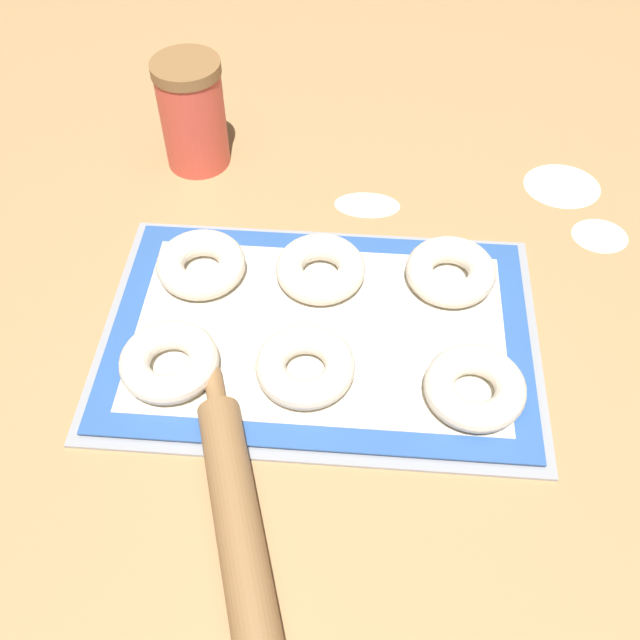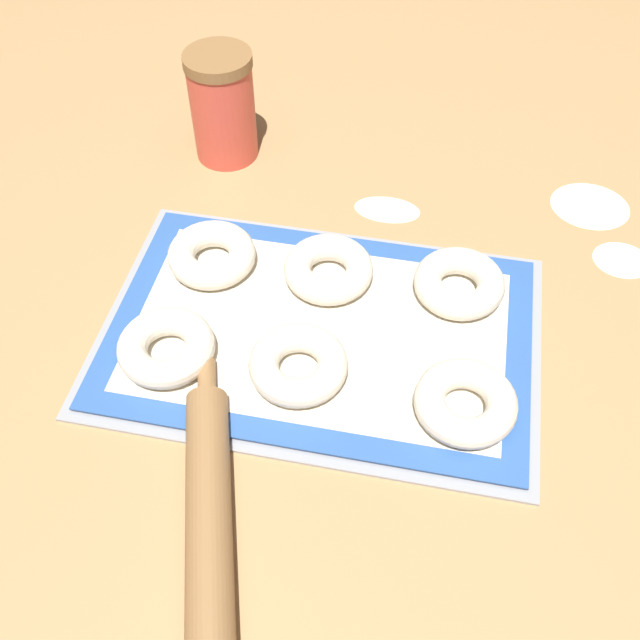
{
  "view_description": "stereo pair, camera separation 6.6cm",
  "coord_description": "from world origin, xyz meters",
  "px_view_note": "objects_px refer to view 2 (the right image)",
  "views": [
    {
      "loc": [
        0.05,
        -0.54,
        0.69
      ],
      "look_at": [
        0.01,
        0.02,
        0.03
      ],
      "focal_mm": 42.0,
      "sensor_mm": 36.0,
      "label": 1
    },
    {
      "loc": [
        0.11,
        -0.53,
        0.69
      ],
      "look_at": [
        0.01,
        0.02,
        0.03
      ],
      "focal_mm": 42.0,
      "sensor_mm": 36.0,
      "label": 2
    }
  ],
  "objects_px": {
    "bagel_front_right": "(465,402)",
    "bagel_back_left": "(212,255)",
    "rolling_pin": "(209,523)",
    "bagel_front_center": "(298,364)",
    "flour_canister": "(223,106)",
    "bagel_front_left": "(166,347)",
    "bagel_back_center": "(330,269)",
    "bagel_back_right": "(459,283)",
    "baking_tray": "(320,333)"
  },
  "relations": [
    {
      "from": "bagel_front_left",
      "to": "bagel_front_right",
      "type": "height_order",
      "value": "same"
    },
    {
      "from": "bagel_front_right",
      "to": "flour_canister",
      "type": "height_order",
      "value": "flour_canister"
    },
    {
      "from": "bagel_front_right",
      "to": "flour_canister",
      "type": "distance_m",
      "value": 0.55
    },
    {
      "from": "bagel_back_left",
      "to": "bagel_back_right",
      "type": "bearing_deg",
      "value": 2.14
    },
    {
      "from": "bagel_front_center",
      "to": "bagel_back_left",
      "type": "relative_size",
      "value": 1.0
    },
    {
      "from": "baking_tray",
      "to": "bagel_back_right",
      "type": "relative_size",
      "value": 4.65
    },
    {
      "from": "flour_canister",
      "to": "rolling_pin",
      "type": "distance_m",
      "value": 0.6
    },
    {
      "from": "bagel_back_center",
      "to": "bagel_back_right",
      "type": "xyz_separation_m",
      "value": [
        0.16,
        0.01,
        0.0
      ]
    },
    {
      "from": "bagel_back_left",
      "to": "bagel_back_center",
      "type": "bearing_deg",
      "value": 1.5
    },
    {
      "from": "baking_tray",
      "to": "bagel_back_left",
      "type": "height_order",
      "value": "bagel_back_left"
    },
    {
      "from": "flour_canister",
      "to": "rolling_pin",
      "type": "relative_size",
      "value": 0.43
    },
    {
      "from": "bagel_front_center",
      "to": "bagel_back_center",
      "type": "relative_size",
      "value": 1.0
    },
    {
      "from": "bagel_front_left",
      "to": "bagel_back_left",
      "type": "distance_m",
      "value": 0.15
    },
    {
      "from": "bagel_front_left",
      "to": "bagel_back_right",
      "type": "height_order",
      "value": "same"
    },
    {
      "from": "baking_tray",
      "to": "bagel_front_left",
      "type": "height_order",
      "value": "bagel_front_left"
    },
    {
      "from": "bagel_front_left",
      "to": "bagel_front_center",
      "type": "height_order",
      "value": "same"
    },
    {
      "from": "bagel_front_right",
      "to": "baking_tray",
      "type": "bearing_deg",
      "value": 154.71
    },
    {
      "from": "flour_canister",
      "to": "bagel_front_right",
      "type": "bearing_deg",
      "value": -46.64
    },
    {
      "from": "baking_tray",
      "to": "bagel_back_right",
      "type": "bearing_deg",
      "value": 30.35
    },
    {
      "from": "baking_tray",
      "to": "bagel_back_left",
      "type": "relative_size",
      "value": 4.65
    },
    {
      "from": "bagel_front_right",
      "to": "bagel_back_left",
      "type": "xyz_separation_m",
      "value": [
        -0.33,
        0.16,
        0.0
      ]
    },
    {
      "from": "bagel_front_center",
      "to": "bagel_back_left",
      "type": "height_order",
      "value": "same"
    },
    {
      "from": "bagel_front_center",
      "to": "bagel_back_center",
      "type": "bearing_deg",
      "value": 87.41
    },
    {
      "from": "bagel_front_left",
      "to": "rolling_pin",
      "type": "bearing_deg",
      "value": -60.9
    },
    {
      "from": "bagel_back_center",
      "to": "flour_canister",
      "type": "height_order",
      "value": "flour_canister"
    },
    {
      "from": "bagel_front_right",
      "to": "bagel_back_center",
      "type": "relative_size",
      "value": 1.0
    },
    {
      "from": "baking_tray",
      "to": "bagel_front_right",
      "type": "distance_m",
      "value": 0.19
    },
    {
      "from": "bagel_front_center",
      "to": "flour_canister",
      "type": "xyz_separation_m",
      "value": [
        -0.19,
        0.39,
        0.05
      ]
    },
    {
      "from": "baking_tray",
      "to": "rolling_pin",
      "type": "xyz_separation_m",
      "value": [
        -0.06,
        -0.26,
        0.02
      ]
    },
    {
      "from": "bagel_back_left",
      "to": "bagel_back_right",
      "type": "relative_size",
      "value": 1.0
    },
    {
      "from": "rolling_pin",
      "to": "baking_tray",
      "type": "bearing_deg",
      "value": 78.05
    },
    {
      "from": "bagel_front_right",
      "to": "rolling_pin",
      "type": "xyz_separation_m",
      "value": [
        -0.23,
        -0.18,
        -0.01
      ]
    },
    {
      "from": "flour_canister",
      "to": "bagel_front_left",
      "type": "bearing_deg",
      "value": -84.06
    },
    {
      "from": "bagel_front_right",
      "to": "bagel_back_center",
      "type": "bearing_deg",
      "value": 137.25
    },
    {
      "from": "baking_tray",
      "to": "rolling_pin",
      "type": "bearing_deg",
      "value": -101.95
    },
    {
      "from": "flour_canister",
      "to": "bagel_back_left",
      "type": "bearing_deg",
      "value": -78.42
    },
    {
      "from": "bagel_back_left",
      "to": "bagel_front_left",
      "type": "bearing_deg",
      "value": -93.13
    },
    {
      "from": "bagel_front_left",
      "to": "bagel_back_right",
      "type": "distance_m",
      "value": 0.36
    },
    {
      "from": "bagel_front_center",
      "to": "bagel_back_right",
      "type": "height_order",
      "value": "same"
    },
    {
      "from": "bagel_back_left",
      "to": "bagel_back_center",
      "type": "height_order",
      "value": "same"
    },
    {
      "from": "baking_tray",
      "to": "flour_canister",
      "type": "relative_size",
      "value": 3.22
    },
    {
      "from": "bagel_back_center",
      "to": "flour_canister",
      "type": "distance_m",
      "value": 0.31
    },
    {
      "from": "bagel_front_right",
      "to": "bagel_front_center",
      "type": "bearing_deg",
      "value": 175.54
    },
    {
      "from": "baking_tray",
      "to": "bagel_front_right",
      "type": "xyz_separation_m",
      "value": [
        0.17,
        -0.08,
        0.02
      ]
    },
    {
      "from": "baking_tray",
      "to": "bagel_back_center",
      "type": "height_order",
      "value": "bagel_back_center"
    },
    {
      "from": "bagel_back_right",
      "to": "rolling_pin",
      "type": "xyz_separation_m",
      "value": [
        -0.21,
        -0.35,
        -0.01
      ]
    },
    {
      "from": "bagel_front_center",
      "to": "flour_canister",
      "type": "distance_m",
      "value": 0.43
    },
    {
      "from": "rolling_pin",
      "to": "bagel_back_right",
      "type": "bearing_deg",
      "value": 59.34
    },
    {
      "from": "bagel_front_center",
      "to": "bagel_back_right",
      "type": "distance_m",
      "value": 0.23
    },
    {
      "from": "rolling_pin",
      "to": "bagel_front_center",
      "type": "bearing_deg",
      "value": 77.16
    }
  ]
}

